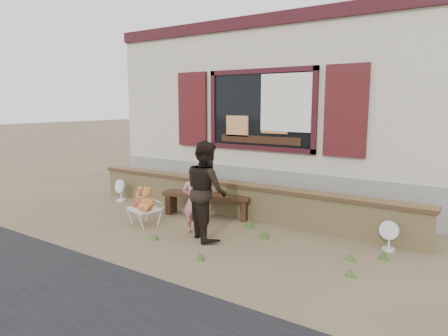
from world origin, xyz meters
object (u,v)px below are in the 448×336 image
Objects in this scene: bench at (207,200)px; teddy_bear_right at (148,198)px; adult at (206,190)px; teddy_bear_left at (140,197)px; child at (194,201)px; folding_chair at (144,210)px.

teddy_bear_right is (-0.49, -1.11, 0.19)m from bench.
adult is at bearing 19.29° from teddy_bear_right.
teddy_bear_left is 0.28m from teddy_bear_right.
teddy_bear_right is at bearing -12.65° from child.
bench is 4.21× the size of teddy_bear_right.
teddy_bear_right is at bearing 0.00° from folding_chair.
teddy_bear_right is 1.28m from adult.
bench is at bearing -87.72° from child.
adult reaches higher than teddy_bear_left.
folding_chair is 1.48m from adult.
folding_chair is 1.64× the size of teddy_bear_left.
bench is 1.23m from teddy_bear_right.
folding_chair is 1.40× the size of teddy_bear_right.
adult is (0.76, -1.04, 0.47)m from bench.
teddy_bear_right reaches higher than bench.
teddy_bear_right is at bearing 35.09° from adult.
folding_chair is at bearing -135.67° from bench.
folding_chair is at bearing -15.91° from child.
teddy_bear_left is at bearing -18.47° from child.
folding_chair is (-0.62, -1.07, -0.05)m from bench.
teddy_bear_right reaches higher than teddy_bear_left.
folding_chair is 1.10m from child.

